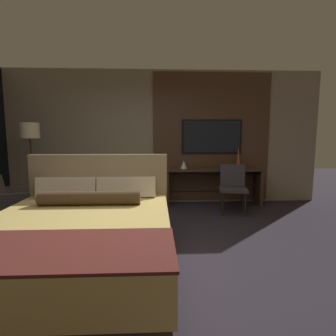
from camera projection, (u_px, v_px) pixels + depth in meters
The scene contains 11 objects.
ground_plane at pixel (148, 256), 3.17m from camera, with size 16.00×16.00×0.00m, color #28232D.
wall_back_tv_panel at pixel (160, 138), 5.57m from camera, with size 7.20×0.09×2.80m.
bed at pixel (80, 240), 2.78m from camera, with size 1.94×2.27×1.18m.
desk at pixel (213, 180), 5.48m from camera, with size 1.98×0.46×0.76m.
tv at pixel (212, 137), 5.55m from camera, with size 1.27×0.04×0.71m.
desk_chair at pixel (233, 184), 4.92m from camera, with size 0.57×0.57×0.90m.
armchair_by_window at pixel (16, 207), 4.32m from camera, with size 0.92×0.94×0.79m.
floor_lamp at pixel (30, 138), 4.78m from camera, with size 0.34×0.34×1.68m.
vase_tall at pixel (238, 158), 5.51m from camera, with size 0.10×0.10×0.44m.
vase_short at pixel (184, 165), 5.43m from camera, with size 0.14×0.14×0.16m.
book at pixel (230, 168), 5.40m from camera, with size 0.26×0.21×0.03m.
Camera 1 is at (0.11, -3.02, 1.45)m, focal length 28.00 mm.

